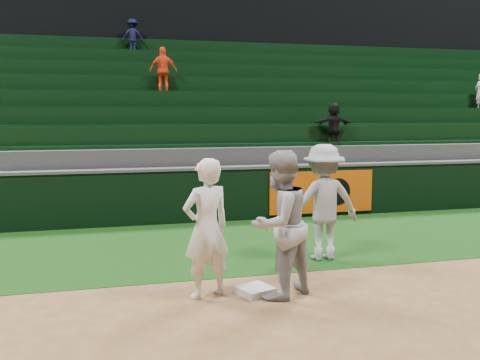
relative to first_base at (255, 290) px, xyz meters
name	(u,v)px	position (x,y,z in m)	size (l,w,h in m)	color
ground	(263,296)	(0.07, -0.13, -0.05)	(70.00, 70.00, 0.00)	brown
foul_grass	(216,244)	(0.07, 2.87, -0.04)	(36.00, 4.20, 0.01)	black
upper_deck	(146,31)	(0.07, 17.32, 5.95)	(40.00, 12.00, 12.00)	black
first_base	(255,290)	(0.00, 0.00, 0.00)	(0.43, 0.43, 0.10)	silver
first_baseman	(206,228)	(-0.66, 0.06, 0.89)	(0.68, 0.45, 1.88)	white
baserunner	(280,225)	(0.29, -0.18, 0.94)	(0.96, 0.75, 1.98)	#9EA0A8
base_coach	(323,202)	(1.59, 1.40, 0.93)	(1.26, 0.72, 1.94)	#9799A4
field_wall	(197,194)	(0.10, 5.07, 0.58)	(36.00, 0.45, 1.25)	black
stadium_seating	(173,139)	(0.07, 8.84, 1.65)	(36.00, 5.95, 5.42)	#323335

